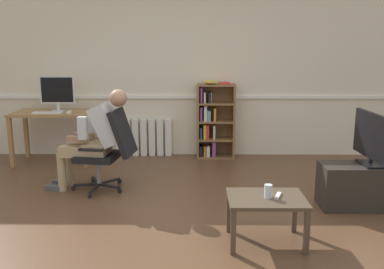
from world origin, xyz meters
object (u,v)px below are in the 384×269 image
at_px(person_seated, 95,137).
at_px(tv_stand, 368,186).
at_px(computer_mouse, 69,112).
at_px(spare_remote, 278,196).
at_px(tv_screen, 373,138).
at_px(radiator, 144,137).
at_px(office_chair, 109,147).
at_px(imac_monitor, 57,91).
at_px(drinking_glass, 268,191).
at_px(computer_desk, 53,120).
at_px(coffee_table, 266,204).
at_px(keyboard, 47,113).
at_px(bookshelf, 213,121).

xyz_separation_m(person_seated, tv_stand, (3.03, -0.54, -0.41)).
xyz_separation_m(computer_mouse, spare_remote, (2.52, -2.44, -0.34)).
xyz_separation_m(tv_screen, spare_remote, (-1.13, -0.82, -0.33)).
height_order(radiator, spare_remote, radiator).
xyz_separation_m(office_chair, spare_remote, (1.74, -1.34, -0.10)).
xyz_separation_m(imac_monitor, office_chair, (1.00, -1.30, -0.52)).
height_order(office_chair, tv_screen, tv_screen).
bearing_deg(computer_mouse, radiator, 27.24).
relative_size(computer_mouse, radiator, 0.11).
relative_size(person_seated, drinking_glass, 10.33).
height_order(computer_mouse, radiator, computer_mouse).
height_order(computer_desk, tv_stand, computer_desk).
bearing_deg(imac_monitor, radiator, 14.50).
bearing_deg(person_seated, computer_mouse, -142.98).
relative_size(person_seated, coffee_table, 1.82).
bearing_deg(computer_desk, imac_monitor, 50.80).
xyz_separation_m(imac_monitor, computer_mouse, (0.22, -0.20, -0.28)).
xyz_separation_m(computer_desk, drinking_glass, (2.71, -2.59, -0.16)).
distance_m(imac_monitor, radiator, 1.46).
distance_m(radiator, person_seated, 1.68).
bearing_deg(person_seated, keyboard, -131.60).
height_order(tv_stand, drinking_glass, drinking_glass).
bearing_deg(office_chair, tv_stand, 87.24).
xyz_separation_m(tv_screen, coffee_table, (-1.23, -0.83, -0.40)).
height_order(imac_monitor, person_seated, imac_monitor).
xyz_separation_m(imac_monitor, radiator, (1.21, 0.31, -0.76)).
bearing_deg(computer_desk, coffee_table, -43.67).
distance_m(computer_desk, spare_remote, 3.80).
bearing_deg(drinking_glass, radiator, 115.74).
bearing_deg(tv_stand, spare_remote, -144.04).
relative_size(office_chair, tv_stand, 0.97).
bearing_deg(person_seated, tv_screen, 87.40).
bearing_deg(person_seated, tv_stand, 87.39).
height_order(radiator, office_chair, office_chair).
relative_size(bookshelf, drinking_glass, 10.07).
relative_size(radiator, spare_remote, 5.83).
height_order(office_chair, person_seated, person_seated).
height_order(computer_mouse, person_seated, person_seated).
xyz_separation_m(imac_monitor, drinking_glass, (2.65, -2.67, -0.57)).
relative_size(keyboard, tv_stand, 0.40).
bearing_deg(spare_remote, radiator, 138.79).
relative_size(tv_screen, drinking_glass, 6.96).
bearing_deg(radiator, tv_screen, -38.77).
xyz_separation_m(computer_desk, office_chair, (1.06, -1.23, -0.11)).
bearing_deg(coffee_table, drinking_glass, -53.80).
height_order(bookshelf, tv_stand, bookshelf).
relative_size(imac_monitor, computer_mouse, 5.12).
distance_m(coffee_table, drinking_glass, 0.12).
distance_m(radiator, spare_remote, 3.33).
height_order(imac_monitor, coffee_table, imac_monitor).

